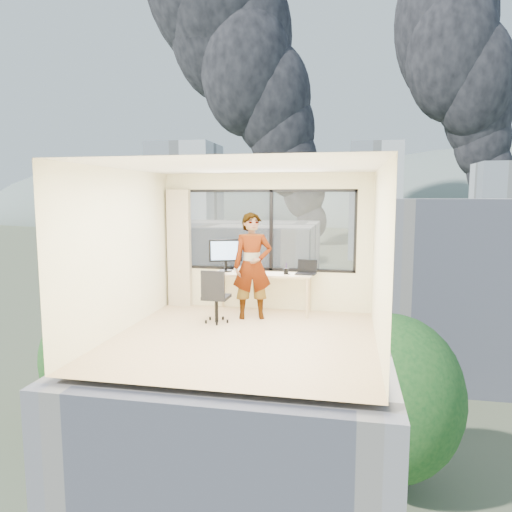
% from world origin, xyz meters
% --- Properties ---
extents(floor, '(4.00, 4.00, 0.01)m').
position_xyz_m(floor, '(0.00, 0.00, 0.00)').
color(floor, beige).
rests_on(floor, ground).
extents(ceiling, '(4.00, 4.00, 0.01)m').
position_xyz_m(ceiling, '(0.00, 0.00, 2.60)').
color(ceiling, white).
rests_on(ceiling, ground).
extents(wall_front, '(4.00, 0.01, 2.60)m').
position_xyz_m(wall_front, '(0.00, -2.00, 1.30)').
color(wall_front, beige).
rests_on(wall_front, ground).
extents(wall_left, '(0.01, 4.00, 2.60)m').
position_xyz_m(wall_left, '(-2.00, 0.00, 1.30)').
color(wall_left, beige).
rests_on(wall_left, ground).
extents(wall_right, '(0.01, 4.00, 2.60)m').
position_xyz_m(wall_right, '(2.00, 0.00, 1.30)').
color(wall_right, beige).
rests_on(wall_right, ground).
extents(window_wall, '(3.30, 0.16, 1.55)m').
position_xyz_m(window_wall, '(0.05, 2.00, 1.52)').
color(window_wall, black).
rests_on(window_wall, ground).
extents(curtain, '(0.45, 0.14, 2.30)m').
position_xyz_m(curtain, '(-1.72, 1.88, 1.15)').
color(curtain, beige).
rests_on(curtain, floor).
extents(desk, '(1.80, 0.60, 0.75)m').
position_xyz_m(desk, '(0.00, 1.66, 0.38)').
color(desk, '#CBBA88').
rests_on(desk, floor).
extents(chair, '(0.50, 0.50, 0.95)m').
position_xyz_m(chair, '(-0.66, 0.80, 0.48)').
color(chair, black).
rests_on(chair, floor).
extents(person, '(0.79, 0.63, 1.89)m').
position_xyz_m(person, '(-0.11, 1.21, 0.94)').
color(person, '#2D2D33').
rests_on(person, floor).
extents(monitor, '(0.63, 0.34, 0.62)m').
position_xyz_m(monitor, '(-0.73, 1.71, 1.06)').
color(monitor, black).
rests_on(monitor, desk).
extents(game_console, '(0.33, 0.28, 0.07)m').
position_xyz_m(game_console, '(-0.42, 1.84, 0.79)').
color(game_console, white).
rests_on(game_console, desk).
extents(laptop, '(0.41, 0.42, 0.23)m').
position_xyz_m(laptop, '(0.80, 1.67, 0.87)').
color(laptop, black).
rests_on(laptop, desk).
extents(cellphone, '(0.11, 0.07, 0.01)m').
position_xyz_m(cellphone, '(0.45, 1.61, 0.76)').
color(cellphone, black).
rests_on(cellphone, desk).
extents(pen_cup, '(0.10, 0.10, 0.11)m').
position_xyz_m(pen_cup, '(0.44, 1.61, 0.80)').
color(pen_cup, black).
rests_on(pen_cup, desk).
extents(handbag, '(0.26, 0.14, 0.20)m').
position_xyz_m(handbag, '(0.80, 1.86, 0.85)').
color(handbag, '#0C4D47').
rests_on(handbag, desk).
extents(exterior_ground, '(400.00, 400.00, 0.04)m').
position_xyz_m(exterior_ground, '(0.00, 120.00, -14.00)').
color(exterior_ground, '#515B3D').
rests_on(exterior_ground, ground).
extents(near_bldg_a, '(16.00, 12.00, 14.00)m').
position_xyz_m(near_bldg_a, '(-9.00, 30.00, -7.00)').
color(near_bldg_a, beige).
rests_on(near_bldg_a, exterior_ground).
extents(near_bldg_b, '(14.00, 13.00, 16.00)m').
position_xyz_m(near_bldg_b, '(12.00, 38.00, -6.00)').
color(near_bldg_b, white).
rests_on(near_bldg_b, exterior_ground).
extents(far_tower_a, '(14.00, 14.00, 28.00)m').
position_xyz_m(far_tower_a, '(-35.00, 95.00, 0.00)').
color(far_tower_a, silver).
rests_on(far_tower_a, exterior_ground).
extents(far_tower_b, '(13.00, 13.00, 30.00)m').
position_xyz_m(far_tower_b, '(8.00, 120.00, 1.00)').
color(far_tower_b, silver).
rests_on(far_tower_b, exterior_ground).
extents(far_tower_c, '(15.00, 15.00, 26.00)m').
position_xyz_m(far_tower_c, '(45.00, 140.00, -1.00)').
color(far_tower_c, silver).
rests_on(far_tower_c, exterior_ground).
extents(far_tower_d, '(16.00, 14.00, 22.00)m').
position_xyz_m(far_tower_d, '(-60.00, 150.00, -3.00)').
color(far_tower_d, silver).
rests_on(far_tower_d, exterior_ground).
extents(hill_a, '(288.00, 216.00, 90.00)m').
position_xyz_m(hill_a, '(-120.00, 320.00, -14.00)').
color(hill_a, slate).
rests_on(hill_a, exterior_ground).
extents(hill_b, '(300.00, 220.00, 96.00)m').
position_xyz_m(hill_b, '(100.00, 320.00, -14.00)').
color(hill_b, slate).
rests_on(hill_b, exterior_ground).
extents(tree_a, '(7.00, 7.00, 8.00)m').
position_xyz_m(tree_a, '(-16.00, 22.00, -10.00)').
color(tree_a, '#194B1C').
rests_on(tree_a, exterior_ground).
extents(tree_b, '(7.60, 7.60, 9.00)m').
position_xyz_m(tree_b, '(4.00, 18.00, -9.50)').
color(tree_b, '#194B1C').
rests_on(tree_b, exterior_ground).
extents(smoke_plume_a, '(40.00, 24.00, 90.00)m').
position_xyz_m(smoke_plume_a, '(-10.00, 150.00, 39.00)').
color(smoke_plume_a, black).
rests_on(smoke_plume_a, exterior_ground).
extents(smoke_plume_b, '(30.00, 18.00, 70.00)m').
position_xyz_m(smoke_plume_b, '(55.00, 170.00, 27.00)').
color(smoke_plume_b, black).
rests_on(smoke_plume_b, exterior_ground).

